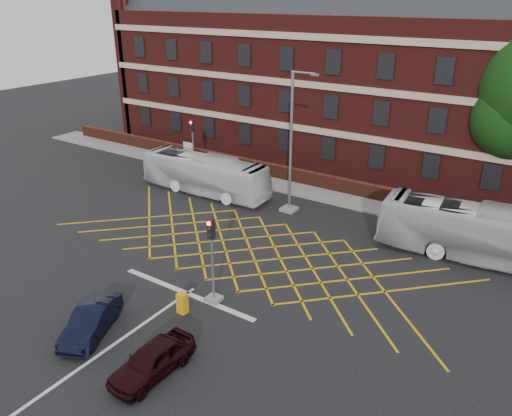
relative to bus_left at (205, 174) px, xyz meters
The scene contains 16 objects.
ground 10.88m from the bus_left, 44.21° to the right, with size 120.00×120.00×0.00m, color black.
victorian_building 17.73m from the bus_left, 61.14° to the left, with size 51.00×12.17×20.40m.
boundary_wall 9.51m from the bus_left, 35.32° to the left, with size 56.00×0.50×1.10m, color #4F2115.
far_pavement 9.04m from the bus_left, 30.08° to the left, with size 60.00×3.00×0.12m, color slate.
box_junction_hatching 9.60m from the bus_left, 35.53° to the right, with size 11.50×0.12×0.02m, color #CC990C.
stop_line 13.54m from the bus_left, 54.95° to the right, with size 8.00×0.30×0.02m, color silver.
centre_line 19.20m from the bus_left, 66.19° to the right, with size 0.15×14.00×0.02m, color silver.
bus_left is the anchor object (origin of this frame).
bus_right 18.88m from the bus_left, ahead, with size 2.61×11.14×3.10m, color silver.
car_navy 16.87m from the bus_left, 67.82° to the right, with size 1.31×3.77×1.24m, color black.
car_maroon 19.03m from the bus_left, 57.13° to the right, with size 1.49×3.71×1.26m, color black.
traffic_light_near 14.18m from the bus_left, 49.50° to the right, with size 0.70×0.70×4.27m.
traffic_light_far 4.83m from the bus_left, 139.93° to the left, with size 0.70×0.70×4.27m.
street_lamp 7.10m from the bus_left, ahead, with size 2.25×1.00×9.19m.
direction_signs 6.13m from the bus_left, 141.42° to the left, with size 1.10×0.16×2.20m.
utility_cabinet 15.07m from the bus_left, 55.03° to the right, with size 0.43×0.37×1.01m, color orange.
Camera 1 is at (14.26, -18.86, 13.49)m, focal length 35.00 mm.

